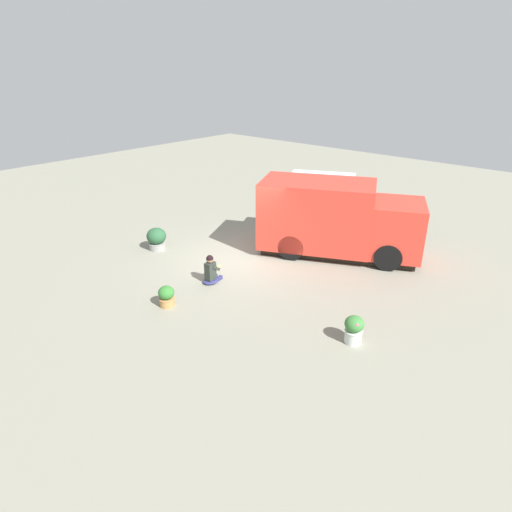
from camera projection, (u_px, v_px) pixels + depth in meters
The scene contains 6 objects.
ground_plane at pixel (239, 258), 14.88m from camera, with size 40.00×40.00×0.00m, color gray.
food_truck at pixel (336, 220), 14.79m from camera, with size 4.17×5.71×2.51m.
person_customer at pixel (211, 271), 13.12m from camera, with size 0.76×0.49×0.90m.
planter_flowering_near at pixel (157, 238), 15.42m from camera, with size 0.69×0.69×0.79m.
planter_flowering_far at pixel (167, 296), 11.85m from camera, with size 0.44×0.44×0.59m.
planter_flowering_side at pixel (354, 329), 10.27m from camera, with size 0.46×0.46×0.71m.
Camera 1 is at (-9.82, -9.37, 6.13)m, focal length 30.59 mm.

